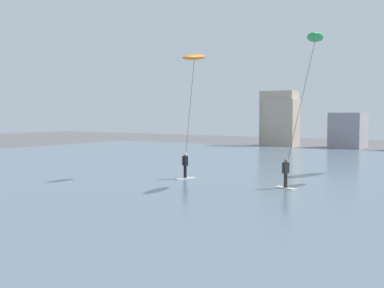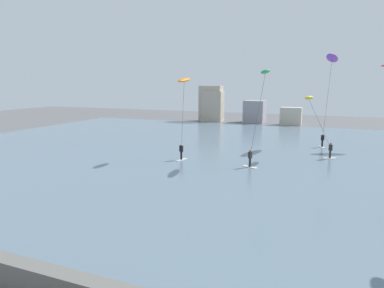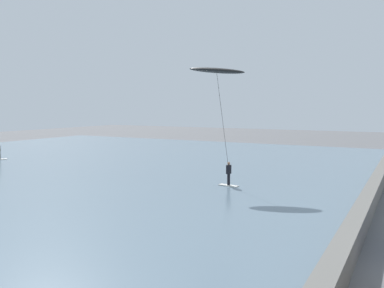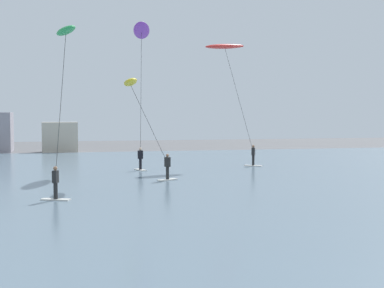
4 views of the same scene
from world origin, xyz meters
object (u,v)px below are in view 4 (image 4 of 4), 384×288
at_px(kitesurfer_purple, 141,39).
at_px(kitesurfer_green, 65,49).
at_px(kitesurfer_yellow, 136,96).
at_px(kitesurfer_red, 227,53).

distance_m(kitesurfer_purple, kitesurfer_green, 13.75).
bearing_deg(kitesurfer_yellow, kitesurfer_red, 49.75).
bearing_deg(kitesurfer_purple, kitesurfer_yellow, -99.90).
relative_size(kitesurfer_yellow, kitesurfer_green, 0.72).
bearing_deg(kitesurfer_yellow, kitesurfer_purple, 80.10).
distance_m(kitesurfer_red, kitesurfer_yellow, 13.96).
height_order(kitesurfer_purple, kitesurfer_green, kitesurfer_purple).
bearing_deg(kitesurfer_green, kitesurfer_yellow, 42.55).
xyz_separation_m(kitesurfer_yellow, kitesurfer_green, (-4.20, -3.85, 2.29)).
bearing_deg(kitesurfer_purple, kitesurfer_green, -114.72).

